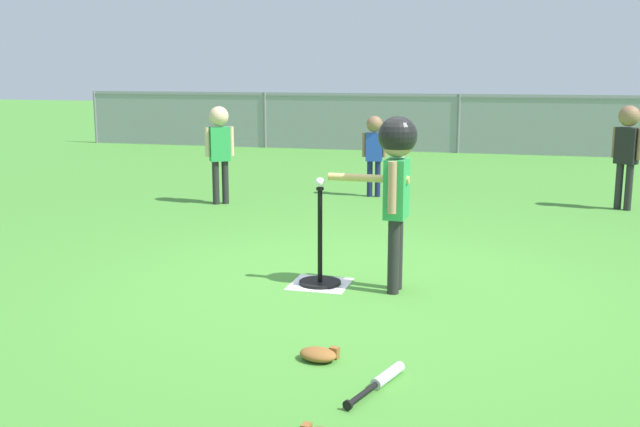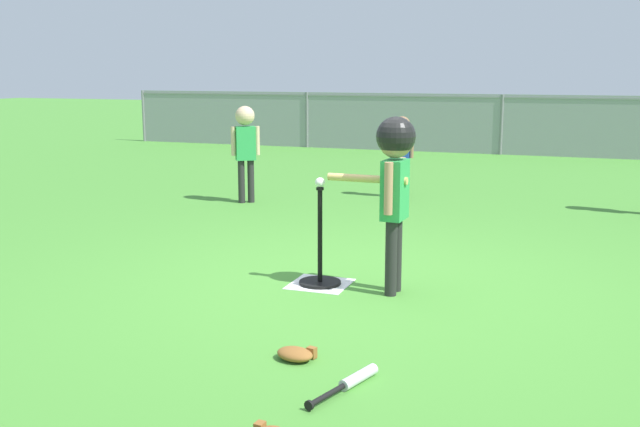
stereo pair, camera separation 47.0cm
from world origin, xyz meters
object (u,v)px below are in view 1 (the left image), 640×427
at_px(batter_child, 396,168).
at_px(fielder_near_left, 627,143).
at_px(spare_bat_silver, 383,379).
at_px(fielder_near_right, 374,145).
at_px(batting_tee, 320,268).
at_px(baseball_on_tee, 320,182).
at_px(fielder_deep_right, 219,142).
at_px(glove_near_bats, 319,354).

bearing_deg(batter_child, fielder_near_left, 62.55).
bearing_deg(batter_child, spare_bat_silver, -82.43).
bearing_deg(fielder_near_right, batting_tee, -84.69).
relative_size(fielder_near_right, fielder_near_left, 0.86).
xyz_separation_m(baseball_on_tee, fielder_deep_right, (-2.07, 3.03, -0.03)).
xyz_separation_m(fielder_near_left, glove_near_bats, (-2.22, -5.36, -0.74)).
distance_m(batting_tee, fielder_near_right, 4.09).
bearing_deg(spare_bat_silver, fielder_deep_right, 121.28).
relative_size(baseball_on_tee, fielder_near_left, 0.06).
relative_size(batter_child, fielder_near_left, 1.07).
xyz_separation_m(fielder_deep_right, spare_bat_silver, (2.86, -4.71, -0.73)).
xyz_separation_m(fielder_near_left, spare_bat_silver, (-1.82, -5.59, -0.75)).
bearing_deg(baseball_on_tee, fielder_near_left, 56.19).
relative_size(batting_tee, fielder_near_right, 0.72).
bearing_deg(batting_tee, fielder_near_left, 56.19).
distance_m(fielder_near_right, fielder_near_left, 2.99).
distance_m(batter_child, spare_bat_silver, 1.90).
relative_size(batting_tee, fielder_near_left, 0.62).
bearing_deg(fielder_deep_right, fielder_near_right, 30.73).
bearing_deg(batting_tee, batter_child, -2.46).
height_order(batting_tee, batter_child, batter_child).
distance_m(batting_tee, spare_bat_silver, 1.87).
bearing_deg(batter_child, baseball_on_tee, 177.54).
relative_size(baseball_on_tee, spare_bat_silver, 0.13).
distance_m(baseball_on_tee, fielder_near_left, 4.70).
distance_m(batting_tee, fielder_deep_right, 3.72).
bearing_deg(spare_bat_silver, batter_child, 97.57).
relative_size(fielder_deep_right, spare_bat_silver, 2.12).
bearing_deg(glove_near_bats, batting_tee, 104.88).
height_order(baseball_on_tee, glove_near_bats, baseball_on_tee).
bearing_deg(fielder_near_right, spare_bat_silver, -78.46).
xyz_separation_m(batting_tee, fielder_deep_right, (-2.07, 3.03, 0.64)).
distance_m(fielder_near_right, fielder_deep_right, 1.97).
height_order(batter_child, fielder_deep_right, batter_child).
xyz_separation_m(fielder_near_right, spare_bat_silver, (1.17, -5.72, -0.64)).
relative_size(batting_tee, glove_near_bats, 2.97).
bearing_deg(batter_child, batting_tee, 177.54).
xyz_separation_m(fielder_near_left, fielder_deep_right, (-4.68, -0.88, -0.02)).
relative_size(fielder_deep_right, glove_near_bats, 4.68).
bearing_deg(baseball_on_tee, spare_bat_silver, -64.83).
xyz_separation_m(fielder_near_right, fielder_near_left, (2.99, -0.13, 0.11)).
bearing_deg(fielder_near_right, batter_child, -76.86).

